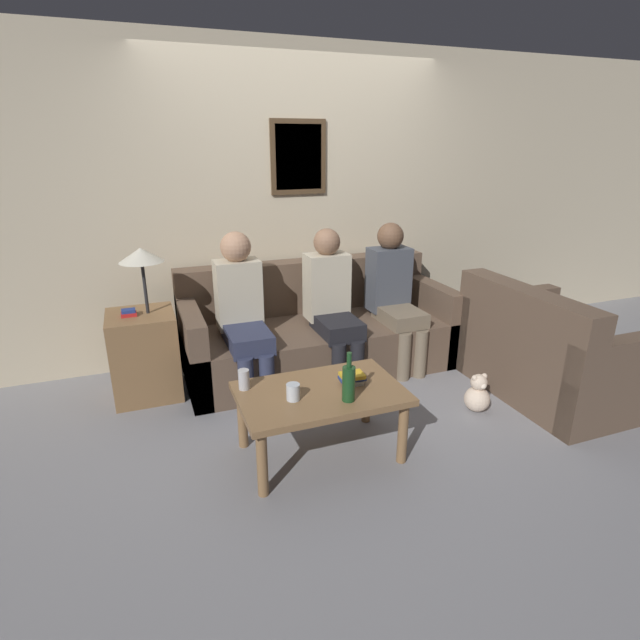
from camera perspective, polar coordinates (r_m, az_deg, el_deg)
name	(u,v)px	position (r m, az deg, el deg)	size (l,w,h in m)	color
ground_plane	(342,392)	(3.89, 2.54, -8.21)	(16.00, 16.00, 0.00)	gray
wall_back	(298,205)	(4.44, -2.58, 12.98)	(9.00, 0.08, 2.60)	beige
couch_main	(317,333)	(4.24, -0.33, -1.45)	(2.23, 0.93, 0.85)	brown
couch_side	(551,357)	(4.15, 24.86, -3.83)	(0.93, 1.26, 0.85)	brown
coffee_table	(321,400)	(3.01, 0.06, -9.10)	(0.98, 0.62, 0.44)	olive
side_table_with_lamp	(145,349)	(3.93, -19.42, -3.12)	(0.48, 0.48, 1.13)	olive
wine_bottle	(349,383)	(2.83, 3.30, -7.15)	(0.07, 0.07, 0.29)	#19421E
drinking_glass	(293,392)	(2.86, -3.09, -8.21)	(0.08, 0.08, 0.10)	silver
book_stack	(352,378)	(3.05, 3.70, -6.65)	(0.17, 0.11, 0.06)	beige
soda_can	(244,379)	(3.00, -8.69, -6.74)	(0.07, 0.07, 0.12)	#BCBCC1
person_left	(242,308)	(3.79, -8.88, 1.33)	(0.34, 0.67, 1.20)	#2D334C
person_middle	(332,300)	(3.97, 1.35, 2.25)	(0.34, 0.62, 1.19)	black
person_right	(394,291)	(4.23, 8.47, 3.26)	(0.34, 0.62, 1.20)	#756651
teddy_bear	(477,395)	(3.76, 17.55, -8.18)	(0.18, 0.18, 0.29)	beige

